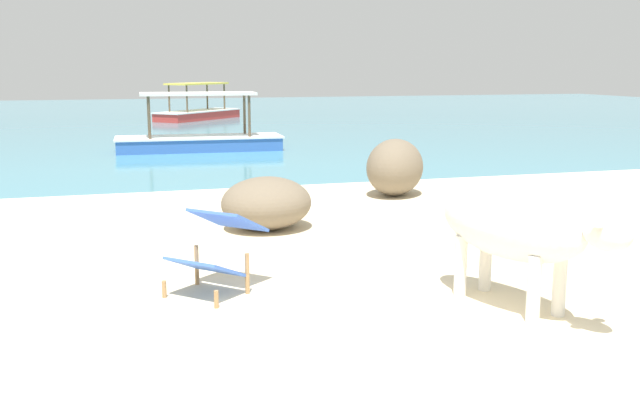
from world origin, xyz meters
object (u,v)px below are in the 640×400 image
boat_red (198,112)px  deck_chair_near (217,245)px  cow (515,226)px  boat_blue (199,138)px

boat_red → deck_chair_near: bearing=38.0°
cow → boat_blue: size_ratio=0.47×
deck_chair_near → boat_blue: bearing=-140.5°
cow → boat_blue: (-0.97, 11.62, -0.39)m
boat_red → boat_blue: size_ratio=0.92×
boat_blue → deck_chair_near: bearing=-93.7°
cow → deck_chair_near: 2.37m
cow → boat_red: (0.18, 21.40, -0.39)m
cow → boat_blue: boat_blue is taller
cow → boat_red: bearing=162.8°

